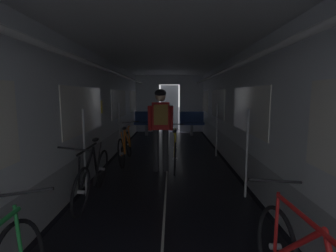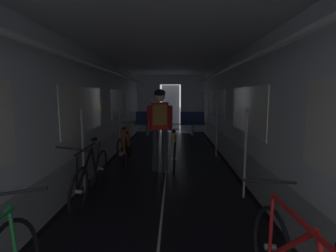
{
  "view_description": "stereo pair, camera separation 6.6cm",
  "coord_description": "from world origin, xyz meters",
  "px_view_note": "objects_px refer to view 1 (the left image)",
  "views": [
    {
      "loc": [
        0.1,
        -1.64,
        1.62
      ],
      "look_at": [
        0.0,
        4.9,
        0.78
      ],
      "focal_mm": 26.21,
      "sensor_mm": 36.0,
      "label": 1
    },
    {
      "loc": [
        0.16,
        -1.64,
        1.62
      ],
      "look_at": [
        0.0,
        4.9,
        0.78
      ],
      "focal_mm": 26.21,
      "sensor_mm": 36.0,
      "label": 2
    }
  ],
  "objects_px": {
    "bench_seat_far_right": "(192,121)",
    "bicycle_yellow_in_aisle": "(175,151)",
    "bicycle_black": "(93,176)",
    "bench_seat_far_left": "(147,121)",
    "person_cyclist_aisle": "(161,121)",
    "bicycle_orange": "(125,147)"
  },
  "relations": [
    {
      "from": "bench_seat_far_right",
      "to": "bicycle_black",
      "type": "height_order",
      "value": "bench_seat_far_right"
    },
    {
      "from": "bicycle_black",
      "to": "bicycle_orange",
      "type": "bearing_deg",
      "value": 87.16
    },
    {
      "from": "bicycle_black",
      "to": "bicycle_yellow_in_aisle",
      "type": "relative_size",
      "value": 1.0
    },
    {
      "from": "bicycle_orange",
      "to": "bicycle_black",
      "type": "xyz_separation_m",
      "value": [
        -0.11,
        -2.12,
        -0.0
      ]
    },
    {
      "from": "bench_seat_far_right",
      "to": "bicycle_black",
      "type": "relative_size",
      "value": 0.58
    },
    {
      "from": "bench_seat_far_left",
      "to": "bicycle_orange",
      "type": "height_order",
      "value": "bench_seat_far_left"
    },
    {
      "from": "bench_seat_far_right",
      "to": "person_cyclist_aisle",
      "type": "xyz_separation_m",
      "value": [
        -1.03,
        -4.68,
        0.5
      ]
    },
    {
      "from": "bench_seat_far_right",
      "to": "bicycle_yellow_in_aisle",
      "type": "xyz_separation_m",
      "value": [
        -0.72,
        -4.42,
        -0.18
      ]
    },
    {
      "from": "bench_seat_far_left",
      "to": "bicycle_black",
      "type": "relative_size",
      "value": 0.58
    },
    {
      "from": "bench_seat_far_right",
      "to": "person_cyclist_aisle",
      "type": "height_order",
      "value": "person_cyclist_aisle"
    },
    {
      "from": "bench_seat_far_left",
      "to": "bicycle_yellow_in_aisle",
      "type": "relative_size",
      "value": 0.58
    },
    {
      "from": "bicycle_orange",
      "to": "person_cyclist_aisle",
      "type": "relative_size",
      "value": 0.98
    },
    {
      "from": "bench_seat_far_left",
      "to": "bench_seat_far_right",
      "type": "relative_size",
      "value": 1.0
    },
    {
      "from": "bicycle_black",
      "to": "person_cyclist_aisle",
      "type": "distance_m",
      "value": 1.86
    },
    {
      "from": "bench_seat_far_left",
      "to": "bicycle_black",
      "type": "distance_m",
      "value": 6.11
    },
    {
      "from": "bicycle_yellow_in_aisle",
      "to": "person_cyclist_aisle",
      "type": "bearing_deg",
      "value": -139.23
    },
    {
      "from": "bench_seat_far_right",
      "to": "bicycle_yellow_in_aisle",
      "type": "height_order",
      "value": "bench_seat_far_right"
    },
    {
      "from": "bicycle_black",
      "to": "bicycle_yellow_in_aisle",
      "type": "height_order",
      "value": "bicycle_black"
    },
    {
      "from": "person_cyclist_aisle",
      "to": "bench_seat_far_right",
      "type": "bearing_deg",
      "value": 77.61
    },
    {
      "from": "bench_seat_far_right",
      "to": "bicycle_black",
      "type": "bearing_deg",
      "value": -108.24
    },
    {
      "from": "bicycle_yellow_in_aisle",
      "to": "bench_seat_far_left",
      "type": "bearing_deg",
      "value": 103.73
    },
    {
      "from": "person_cyclist_aisle",
      "to": "bicycle_yellow_in_aisle",
      "type": "height_order",
      "value": "person_cyclist_aisle"
    }
  ]
}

